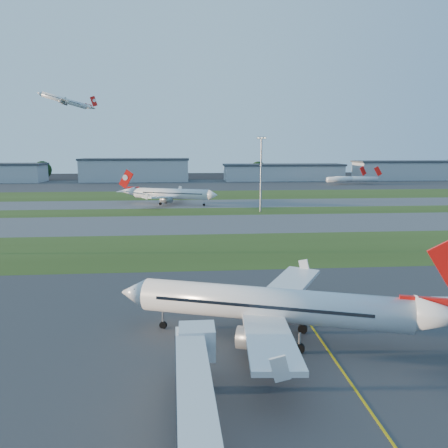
{
  "coord_description": "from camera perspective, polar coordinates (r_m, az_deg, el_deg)",
  "views": [
    {
      "loc": [
        -10.12,
        -41.44,
        22.07
      ],
      "look_at": [
        -3.05,
        44.48,
        7.0
      ],
      "focal_mm": 35.0,
      "sensor_mm": 36.0,
      "label": 1
    }
  ],
  "objects": [
    {
      "name": "tree_mid_east",
      "position": [
        314.83,
        4.49,
        7.11
      ],
      "size": [
        11.55,
        11.55,
        12.6
      ],
      "color": "black",
      "rests_on": "ground"
    },
    {
      "name": "ground",
      "position": [
        48.02,
        8.4,
        -17.56
      ],
      "size": [
        700.0,
        700.0,
        0.0
      ],
      "primitive_type": "plane",
      "color": "black",
      "rests_on": "ground"
    },
    {
      "name": "airliner_departing",
      "position": [
        274.76,
        -20.05,
        14.9
      ],
      "size": [
        30.46,
        25.7,
        9.52
      ],
      "rotation": [
        0.0,
        0.0,
        0.12
      ],
      "color": "white"
    },
    {
      "name": "light_mast_centre",
      "position": [
        151.71,
        4.87,
        7.14
      ],
      "size": [
        3.2,
        0.7,
        25.8
      ],
      "color": "gray",
      "rests_on": "ground"
    },
    {
      "name": "hangar_east",
      "position": [
        303.95,
        7.73,
        6.73
      ],
      "size": [
        81.6,
        23.0,
        11.2
      ],
      "color": "#9FA3A7",
      "rests_on": "ground"
    },
    {
      "name": "hangar_west",
      "position": [
        298.83,
        -11.49,
        6.95
      ],
      "size": [
        71.4,
        23.0,
        15.2
      ],
      "color": "#9FA3A7",
      "rests_on": "ground"
    },
    {
      "name": "yellow_line",
      "position": [
        49.32,
        14.33,
        -16.99
      ],
      "size": [
        0.25,
        60.0,
        0.02
      ],
      "primitive_type": "cube",
      "color": "gold",
      "rests_on": "ground"
    },
    {
      "name": "jet_bridge",
      "position": [
        31.82,
        -3.64,
        -24.69
      ],
      "size": [
        4.2,
        26.9,
        6.2
      ],
      "color": "silver",
      "rests_on": "ground"
    },
    {
      "name": "grass_strip_a",
      "position": [
        96.54,
        1.44,
        -3.3
      ],
      "size": [
        300.0,
        34.0,
        0.01
      ],
      "primitive_type": "cube",
      "color": "#304316",
      "rests_on": "ground"
    },
    {
      "name": "mini_jet_near",
      "position": [
        278.53,
        15.6,
        5.68
      ],
      "size": [
        27.9,
        10.46,
        9.48
      ],
      "rotation": [
        0.0,
        0.0,
        0.29
      ],
      "color": "white",
      "rests_on": "ground"
    },
    {
      "name": "grass_strip_c",
      "position": [
        207.86,
        -1.89,
        3.82
      ],
      "size": [
        300.0,
        40.0,
        0.01
      ],
      "primitive_type": "cube",
      "color": "#304316",
      "rests_on": "ground"
    },
    {
      "name": "apron_near",
      "position": [
        48.02,
        8.4,
        -17.55
      ],
      "size": [
        300.0,
        70.0,
        0.01
      ],
      "primitive_type": "cube",
      "color": "#333335",
      "rests_on": "ground"
    },
    {
      "name": "mini_jet_far",
      "position": [
        281.92,
        16.92,
        5.67
      ],
      "size": [
        28.58,
        6.4,
        9.48
      ],
      "rotation": [
        0.0,
        0.0,
        -0.12
      ],
      "color": "white",
      "rests_on": "ground"
    },
    {
      "name": "taxiway_a",
      "position": [
        128.74,
        -0.13,
        0.05
      ],
      "size": [
        300.0,
        32.0,
        0.01
      ],
      "primitive_type": "cube",
      "color": "#515154",
      "rests_on": "ground"
    },
    {
      "name": "grass_strip_b",
      "position": [
        153.37,
        -0.87,
        1.64
      ],
      "size": [
        300.0,
        18.0,
        0.01
      ],
      "primitive_type": "cube",
      "color": "#304316",
      "rests_on": "ground"
    },
    {
      "name": "airliner_parked",
      "position": [
        51.31,
        6.52,
        -10.56
      ],
      "size": [
        36.78,
        31.04,
        11.89
      ],
      "rotation": [
        0.0,
        0.0,
        -0.32
      ],
      "color": "white",
      "rests_on": "ground"
    },
    {
      "name": "taxiway_b",
      "position": [
        175.13,
        -1.36,
        2.67
      ],
      "size": [
        300.0,
        26.0,
        0.01
      ],
      "primitive_type": "cube",
      "color": "#515154",
      "rests_on": "ground"
    },
    {
      "name": "tree_east",
      "position": [
        333.23,
        17.48,
        6.73
      ],
      "size": [
        10.45,
        10.45,
        11.4
      ],
      "color": "black",
      "rests_on": "ground"
    },
    {
      "name": "tree_west",
      "position": [
        327.4,
        -22.62,
        6.55
      ],
      "size": [
        12.1,
        12.1,
        13.2
      ],
      "color": "black",
      "rests_on": "ground"
    },
    {
      "name": "hangar_far_east",
      "position": [
        339.67,
        24.55,
        6.42
      ],
      "size": [
        96.9,
        23.0,
        13.2
      ],
      "color": "#9FA3A7",
      "rests_on": "ground"
    },
    {
      "name": "airliner_taxiing",
      "position": [
        173.09,
        -6.99,
        3.93
      ],
      "size": [
        36.77,
        31.17,
        12.08
      ],
      "rotation": [
        0.0,
        0.0,
        2.77
      ],
      "color": "white",
      "rests_on": "ground"
    },
    {
      "name": "tree_mid_west",
      "position": [
        308.02,
        -6.58,
        6.83
      ],
      "size": [
        9.9,
        9.9,
        10.8
      ],
      "color": "black",
      "rests_on": "ground"
    },
    {
      "name": "apron_far",
      "position": [
        267.54,
        -2.53,
        5.17
      ],
      "size": [
        400.0,
        80.0,
        0.01
      ],
      "primitive_type": "cube",
      "color": "#333335",
      "rests_on": "ground"
    }
  ]
}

